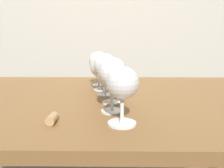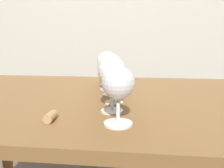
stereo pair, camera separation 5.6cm
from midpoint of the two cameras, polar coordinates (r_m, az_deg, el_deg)
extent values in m
cube|color=brown|center=(0.79, -0.93, -4.00)|extent=(1.33, 0.80, 0.03)
cylinder|color=brown|center=(1.42, -24.81, -13.64)|extent=(0.06, 0.06, 0.70)
cylinder|color=white|center=(0.52, 4.71, -10.23)|extent=(0.07, 0.07, 0.00)
cylinder|color=white|center=(0.50, 4.77, -6.32)|extent=(0.01, 0.01, 0.07)
sphere|color=white|center=(0.49, 4.89, 0.27)|extent=(0.08, 0.08, 0.08)
ellipsoid|color=maroon|center=(0.49, 4.88, 0.04)|extent=(0.07, 0.07, 0.03)
cylinder|color=white|center=(0.60, 2.66, -7.03)|extent=(0.06, 0.06, 0.00)
cylinder|color=white|center=(0.59, 2.70, -3.04)|extent=(0.01, 0.01, 0.08)
sphere|color=white|center=(0.58, 2.75, 3.27)|extent=(0.08, 0.08, 0.08)
ellipsoid|color=#EACC66|center=(0.58, 2.76, 3.47)|extent=(0.07, 0.07, 0.04)
cylinder|color=white|center=(0.68, 2.82, -4.81)|extent=(0.06, 0.06, 0.00)
cylinder|color=white|center=(0.68, 2.84, -2.32)|extent=(0.01, 0.01, 0.06)
sphere|color=white|center=(0.67, 2.89, 2.27)|extent=(0.08, 0.08, 0.08)
ellipsoid|color=gold|center=(0.67, 2.89, 2.03)|extent=(0.07, 0.07, 0.03)
cylinder|color=white|center=(0.78, 1.58, -2.86)|extent=(0.06, 0.06, 0.00)
cylinder|color=white|center=(0.77, 1.60, 0.10)|extent=(0.01, 0.01, 0.08)
sphere|color=white|center=(0.76, 1.63, 4.92)|extent=(0.08, 0.08, 0.08)
ellipsoid|color=#380711|center=(0.76, 1.62, 4.46)|extent=(0.07, 0.07, 0.02)
cylinder|color=white|center=(0.87, 1.04, -1.37)|extent=(0.07, 0.07, 0.00)
cylinder|color=white|center=(0.86, 1.05, 0.68)|extent=(0.01, 0.01, 0.06)
sphere|color=white|center=(0.85, 1.06, 4.58)|extent=(0.09, 0.09, 0.09)
ellipsoid|color=#470A16|center=(0.85, 1.06, 4.18)|extent=(0.08, 0.08, 0.03)
cylinder|color=white|center=(0.95, 0.47, -0.29)|extent=(0.06, 0.06, 0.00)
cylinder|color=white|center=(0.94, 0.47, 2.04)|extent=(0.01, 0.01, 0.07)
sphere|color=white|center=(0.93, 0.48, 5.90)|extent=(0.08, 0.08, 0.08)
ellipsoid|color=maroon|center=(0.93, 0.48, 5.78)|extent=(0.07, 0.07, 0.03)
cylinder|color=tan|center=(0.55, -12.85, -8.29)|extent=(0.02, 0.04, 0.02)
camera|label=1|loc=(0.03, -87.28, 0.54)|focal=35.32mm
camera|label=2|loc=(0.03, 92.72, -0.54)|focal=35.32mm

